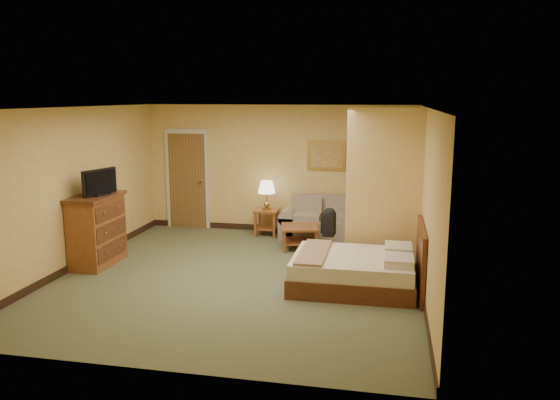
% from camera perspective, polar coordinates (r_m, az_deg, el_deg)
% --- Properties ---
extents(floor, '(6.00, 6.00, 0.00)m').
position_cam_1_polar(floor, '(8.58, -4.25, -8.03)').
color(floor, '#54593A').
rests_on(floor, ground).
extents(ceiling, '(6.00, 6.00, 0.00)m').
position_cam_1_polar(ceiling, '(8.13, -4.51, 9.59)').
color(ceiling, white).
rests_on(ceiling, back_wall).
extents(back_wall, '(5.50, 0.02, 2.60)m').
position_cam_1_polar(back_wall, '(11.14, -0.19, 3.24)').
color(back_wall, '#DCB45D').
rests_on(back_wall, floor).
extents(left_wall, '(0.02, 6.00, 2.60)m').
position_cam_1_polar(left_wall, '(9.38, -20.77, 1.10)').
color(left_wall, '#DCB45D').
rests_on(left_wall, floor).
extents(right_wall, '(0.02, 6.00, 2.60)m').
position_cam_1_polar(right_wall, '(7.97, 15.02, -0.18)').
color(right_wall, '#DCB45D').
rests_on(right_wall, floor).
extents(partition, '(1.20, 0.15, 2.60)m').
position_cam_1_polar(partition, '(8.86, 10.80, 1.09)').
color(partition, '#DCB45D').
rests_on(partition, floor).
extents(door, '(0.94, 0.16, 2.10)m').
position_cam_1_polar(door, '(11.69, -9.63, 2.12)').
color(door, beige).
rests_on(door, floor).
extents(baseboard, '(5.50, 0.02, 0.12)m').
position_cam_1_polar(baseboard, '(11.36, -0.19, -2.98)').
color(baseboard, black).
rests_on(baseboard, floor).
extents(loveseat, '(1.65, 0.77, 0.83)m').
position_cam_1_polar(loveseat, '(10.75, 4.51, -2.65)').
color(loveseat, gray).
rests_on(loveseat, floor).
extents(side_table, '(0.48, 0.48, 0.53)m').
position_cam_1_polar(side_table, '(11.00, -1.39, -1.90)').
color(side_table, brown).
rests_on(side_table, floor).
extents(table_lamp, '(0.35, 0.35, 0.58)m').
position_cam_1_polar(table_lamp, '(10.88, -1.40, 1.28)').
color(table_lamp, '#A1783B').
rests_on(table_lamp, side_table).
extents(coffee_table, '(0.79, 0.79, 0.43)m').
position_cam_1_polar(coffee_table, '(10.04, 2.06, -3.40)').
color(coffee_table, brown).
rests_on(coffee_table, floor).
extents(wall_picture, '(0.76, 0.04, 0.59)m').
position_cam_1_polar(wall_picture, '(10.92, 4.87, 4.63)').
color(wall_picture, '#B78E3F').
rests_on(wall_picture, back_wall).
extents(dresser, '(0.58, 1.11, 1.18)m').
position_cam_1_polar(dresser, '(9.51, -18.57, -2.97)').
color(dresser, brown).
rests_on(dresser, floor).
extents(tv, '(0.25, 0.70, 0.43)m').
position_cam_1_polar(tv, '(9.31, -18.33, 1.71)').
color(tv, black).
rests_on(tv, dresser).
extents(bed, '(1.87, 1.50, 0.97)m').
position_cam_1_polar(bed, '(8.12, 8.14, -7.24)').
color(bed, '#4A2211').
rests_on(bed, floor).
extents(backpack, '(0.22, 0.28, 0.47)m').
position_cam_1_polar(backpack, '(9.12, 5.18, -2.19)').
color(backpack, black).
rests_on(backpack, bed).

